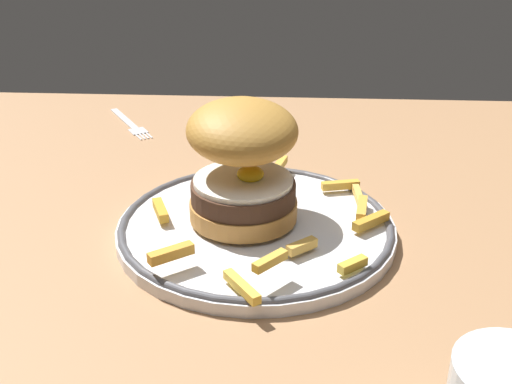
% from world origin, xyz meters
% --- Properties ---
extents(ground_plane, '(1.42, 0.86, 0.04)m').
position_xyz_m(ground_plane, '(0.00, 0.00, -0.02)').
color(ground_plane, '#A0744E').
extents(dinner_plate, '(0.27, 0.27, 0.02)m').
position_xyz_m(dinner_plate, '(0.03, -0.02, 0.01)').
color(dinner_plate, silver).
rests_on(dinner_plate, ground_plane).
extents(burger, '(0.13, 0.14, 0.12)m').
position_xyz_m(burger, '(0.02, -0.01, 0.07)').
color(burger, '#BC7F39').
rests_on(burger, dinner_plate).
extents(fries_pile, '(0.24, 0.27, 0.02)m').
position_xyz_m(fries_pile, '(0.06, -0.03, 0.02)').
color(fries_pile, gold).
rests_on(fries_pile, dinner_plate).
extents(fork, '(0.09, 0.13, 0.00)m').
position_xyz_m(fork, '(-0.17, 0.28, 0.00)').
color(fork, silver).
rests_on(fork, ground_plane).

